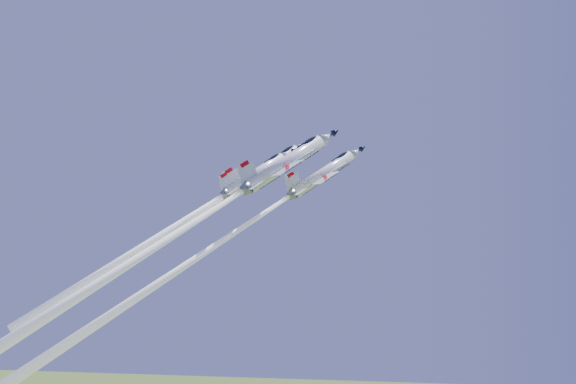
# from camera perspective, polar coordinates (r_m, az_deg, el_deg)

# --- Properties ---
(jet_lead) EXTENTS (41.91, 24.70, 42.91)m
(jet_lead) POSITION_cam_1_polar(r_m,az_deg,el_deg) (94.57, -7.05, -5.12)
(jet_lead) COLOR white
(jet_left) EXTENTS (34.10, 20.31, 33.09)m
(jet_left) POSITION_cam_1_polar(r_m,az_deg,el_deg) (102.27, -8.05, -1.92)
(jet_left) COLOR white
(jet_right) EXTENTS (45.14, 26.66, 45.79)m
(jet_right) POSITION_cam_1_polar(r_m,az_deg,el_deg) (89.22, -11.63, -4.77)
(jet_right) COLOR white
(jet_slot) EXTENTS (31.72, 18.79, 31.72)m
(jet_slot) POSITION_cam_1_polar(r_m,az_deg,el_deg) (92.94, -10.20, -3.09)
(jet_slot) COLOR white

